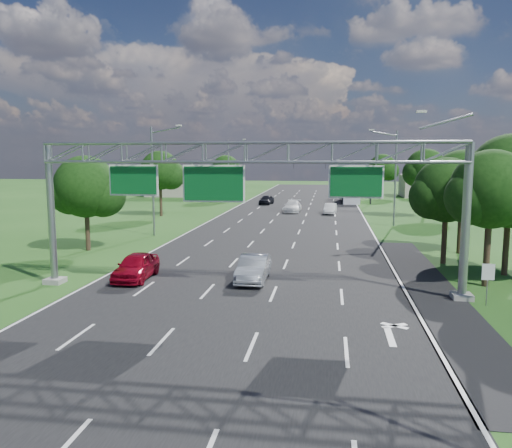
% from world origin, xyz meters
% --- Properties ---
extents(ground, '(220.00, 220.00, 0.00)m').
position_xyz_m(ground, '(0.00, 30.00, 0.00)').
color(ground, '#1D4715').
rests_on(ground, ground).
extents(road, '(18.00, 180.00, 0.02)m').
position_xyz_m(road, '(0.00, 30.00, 0.00)').
color(road, black).
rests_on(road, ground).
extents(road_flare, '(3.00, 30.00, 0.02)m').
position_xyz_m(road_flare, '(10.20, 14.00, 0.00)').
color(road_flare, black).
rests_on(road_flare, ground).
extents(sign_gantry, '(23.50, 1.00, 9.56)m').
position_xyz_m(sign_gantry, '(0.33, 12.00, 6.89)').
color(sign_gantry, gray).
rests_on(sign_gantry, ground).
extents(regulatory_sign, '(0.60, 0.08, 2.10)m').
position_xyz_m(regulatory_sign, '(12.40, 10.98, 1.51)').
color(regulatory_sign, gray).
rests_on(regulatory_sign, ground).
extents(traffic_signal, '(12.21, 0.24, 7.00)m').
position_xyz_m(traffic_signal, '(7.48, 65.00, 5.17)').
color(traffic_signal, black).
rests_on(traffic_signal, ground).
extents(streetlight_l_near, '(2.97, 0.22, 10.16)m').
position_xyz_m(streetlight_l_near, '(-11.30, 30.00, 5.58)').
color(streetlight_l_near, gray).
rests_on(streetlight_l_near, ground).
extents(streetlight_l_far, '(2.97, 0.22, 10.16)m').
position_xyz_m(streetlight_l_far, '(-11.30, 65.00, 5.58)').
color(streetlight_l_far, gray).
rests_on(streetlight_l_far, ground).
extents(streetlight_r_mid, '(2.97, 0.22, 10.16)m').
position_xyz_m(streetlight_r_mid, '(11.30, 40.00, 5.58)').
color(streetlight_r_mid, gray).
rests_on(streetlight_r_mid, ground).
extents(tree_cluster_right, '(9.91, 14.60, 8.68)m').
position_xyz_m(tree_cluster_right, '(14.80, 19.19, 5.31)').
color(tree_cluster_right, '#2D2116').
rests_on(tree_cluster_right, ground).
extents(tree_verge_la, '(5.76, 4.80, 7.40)m').
position_xyz_m(tree_verge_la, '(-13.92, 22.04, 4.76)').
color(tree_verge_la, '#2D2116').
rests_on(tree_verge_la, ground).
extents(tree_verge_lb, '(5.76, 4.80, 8.06)m').
position_xyz_m(tree_verge_lb, '(-15.92, 45.04, 5.41)').
color(tree_verge_lb, '#2D2116').
rests_on(tree_verge_lb, ground).
extents(tree_verge_lc, '(5.76, 4.80, 7.62)m').
position_xyz_m(tree_verge_lc, '(-12.92, 70.04, 4.98)').
color(tree_verge_lc, '#2D2116').
rests_on(tree_verge_lc, ground).
extents(tree_verge_rd, '(5.76, 4.80, 8.28)m').
position_xyz_m(tree_verge_rd, '(16.08, 48.04, 5.63)').
color(tree_verge_rd, '#2D2116').
rests_on(tree_verge_rd, ground).
extents(tree_verge_re, '(5.76, 4.80, 7.84)m').
position_xyz_m(tree_verge_re, '(14.08, 78.04, 5.20)').
color(tree_verge_re, '#2D2116').
rests_on(tree_verge_re, ground).
extents(building_left, '(14.00, 10.00, 5.00)m').
position_xyz_m(building_left, '(-22.00, 78.00, 2.50)').
color(building_left, '#AFA692').
rests_on(building_left, ground).
extents(building_right, '(12.00, 9.00, 4.00)m').
position_xyz_m(building_right, '(24.00, 82.00, 2.00)').
color(building_right, '#AFA692').
rests_on(building_right, ground).
extents(red_coupe, '(2.04, 4.68, 1.57)m').
position_xyz_m(red_coupe, '(-6.70, 13.64, 0.78)').
color(red_coupe, maroon).
rests_on(red_coupe, ground).
extents(silver_sedan, '(1.60, 4.60, 1.51)m').
position_xyz_m(silver_sedan, '(0.32, 14.26, 0.76)').
color(silver_sedan, '#A2A7AD').
rests_on(silver_sedan, ground).
extents(car_queue_a, '(2.31, 5.24, 1.50)m').
position_xyz_m(car_queue_a, '(-0.18, 52.09, 0.75)').
color(car_queue_a, white).
rests_on(car_queue_a, ground).
extents(car_queue_c, '(2.24, 4.38, 1.43)m').
position_xyz_m(car_queue_c, '(-4.98, 62.28, 0.71)').
color(car_queue_c, black).
rests_on(car_queue_c, ground).
extents(car_queue_d, '(1.74, 4.17, 1.34)m').
position_xyz_m(car_queue_d, '(4.81, 50.48, 0.67)').
color(car_queue_d, silver).
rests_on(car_queue_d, ground).
extents(box_truck, '(3.12, 9.39, 3.50)m').
position_xyz_m(box_truck, '(8.00, 68.29, 1.68)').
color(box_truck, silver).
rests_on(box_truck, ground).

